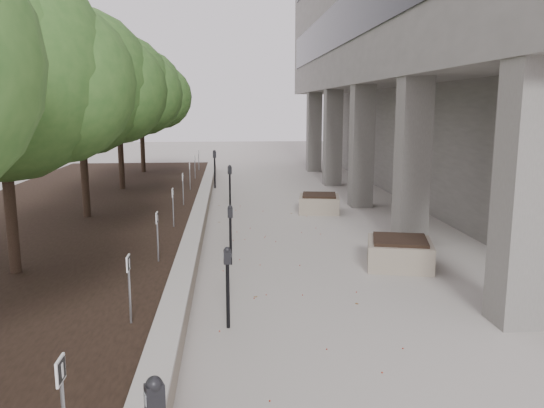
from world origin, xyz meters
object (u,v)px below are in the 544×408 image
parking_meter_2 (228,288)px  parking_meter_5 (215,169)px  crabapple_tree_3 (81,114)px  parking_meter_4 (230,187)px  crabapple_tree_2 (2,118)px  planter_front (399,252)px  crabapple_tree_5 (141,111)px  crabapple_tree_4 (119,112)px  parking_meter_3 (231,235)px  planter_back (319,203)px

parking_meter_2 → parking_meter_5: 14.33m
crabapple_tree_3 → parking_meter_4: (3.85, 2.84, -2.40)m
crabapple_tree_2 → parking_meter_5: (3.25, 12.49, -2.34)m
parking_meter_2 → planter_front: size_ratio=0.98×
crabapple_tree_2 → planter_front: (7.35, 1.09, -2.82)m
crabapple_tree_5 → crabapple_tree_4: bearing=-90.0°
crabapple_tree_5 → parking_meter_5: crabapple_tree_5 is taller
crabapple_tree_3 → parking_meter_3: 5.74m
crabapple_tree_5 → parking_meter_3: 14.24m
crabapple_tree_3 → parking_meter_5: 8.49m
crabapple_tree_2 → crabapple_tree_3: size_ratio=1.00×
parking_meter_5 → planter_back: bearing=-63.8°
parking_meter_4 → parking_meter_5: bearing=84.2°
crabapple_tree_2 → crabapple_tree_3: 5.00m
crabapple_tree_3 → parking_meter_5: (3.25, 7.49, -2.34)m
parking_meter_2 → planter_back: bearing=66.0°
parking_meter_4 → planter_back: 2.94m
planter_front → planter_back: size_ratio=1.05×
crabapple_tree_3 → crabapple_tree_2: bearing=-90.0°
parking_meter_2 → planter_front: 4.63m
parking_meter_2 → planter_back: 9.38m
parking_meter_4 → planter_back: parking_meter_4 is taller
crabapple_tree_3 → parking_meter_3: size_ratio=4.23×
crabapple_tree_4 → crabapple_tree_5: 5.00m
crabapple_tree_4 → parking_meter_5: size_ratio=3.48×
crabapple_tree_4 → planter_back: bearing=-23.6°
crabapple_tree_4 → parking_meter_4: 5.02m
crabapple_tree_3 → parking_meter_4: 5.35m
crabapple_tree_4 → parking_meter_5: (3.25, 2.49, -2.34)m
crabapple_tree_2 → planter_back: bearing=46.8°
crabapple_tree_4 → planter_back: size_ratio=4.39×
crabapple_tree_5 → planter_front: size_ratio=4.18×
crabapple_tree_4 → parking_meter_3: 9.63m
crabapple_tree_2 → parking_meter_4: crabapple_tree_2 is taller
crabapple_tree_2 → parking_meter_2: bearing=-25.9°
planter_front → crabapple_tree_2: bearing=-171.6°
parking_meter_4 → planter_front: bearing=-75.7°
parking_meter_2 → planter_front: (3.58, 2.92, -0.33)m
crabapple_tree_5 → planter_back: bearing=-49.9°
parking_meter_4 → planter_front: 7.62m
crabapple_tree_2 → parking_meter_5: size_ratio=3.48×
crabapple_tree_5 → planter_back: (6.66, -7.91, -2.83)m
parking_meter_2 → parking_meter_4: size_ratio=0.88×
crabapple_tree_4 → parking_meter_4: bearing=-29.3°
parking_meter_3 → parking_meter_4: parking_meter_4 is taller
crabapple_tree_5 → parking_meter_3: size_ratio=4.23×
parking_meter_3 → planter_back: bearing=63.6°
parking_meter_3 → planter_front: bearing=-6.4°
parking_meter_2 → planter_back: size_ratio=1.02×
crabapple_tree_5 → parking_meter_2: 17.42m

